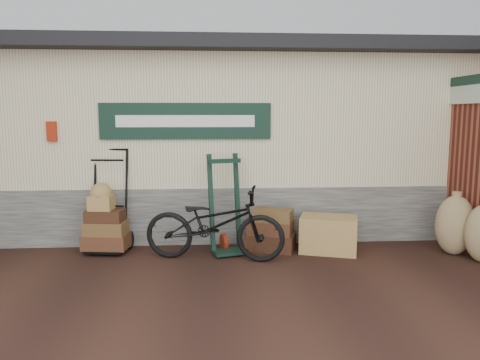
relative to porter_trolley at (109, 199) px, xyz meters
name	(u,v)px	position (x,y,z in m)	size (l,w,h in m)	color
ground	(207,264)	(1.47, -0.82, -0.78)	(80.00, 80.00, 0.00)	black
station_building	(206,137)	(1.47, 1.92, 0.83)	(14.40, 4.10, 3.20)	#4C4C47
porter_trolley	(109,199)	(0.00, 0.00, 0.00)	(0.78, 0.59, 1.57)	black
green_barrow	(225,204)	(1.75, -0.27, -0.05)	(0.53, 0.45, 1.47)	black
suitcase_stack	(271,229)	(2.44, -0.18, -0.47)	(0.72, 0.45, 0.64)	#31200F
wicker_hamper	(328,234)	(3.30, -0.34, -0.51)	(0.83, 0.54, 0.54)	olive
bicycle	(214,220)	(1.58, -0.61, -0.20)	(2.00, 0.70, 1.16)	black
burlap_sack_left	(455,225)	(5.11, -0.61, -0.34)	(0.55, 0.46, 0.88)	#937F4F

